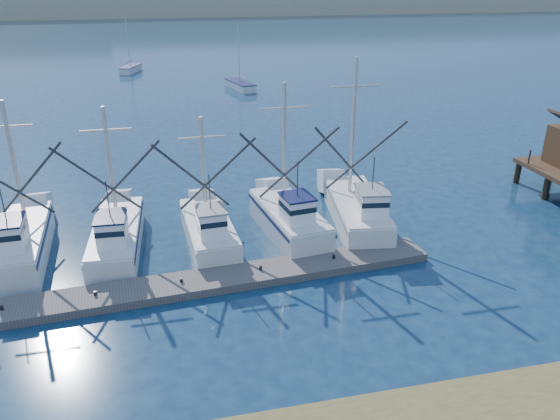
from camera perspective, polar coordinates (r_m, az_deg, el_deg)
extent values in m
plane|color=#0E223D|center=(23.83, 6.54, -13.32)|extent=(500.00, 500.00, 0.00)
cube|color=#56524D|center=(27.22, -16.55, -8.57)|extent=(32.04, 4.59, 0.43)
cube|color=silver|center=(32.43, -25.19, -3.35)|extent=(2.72, 8.05, 1.59)
cube|color=white|center=(30.01, -26.38, -2.43)|extent=(1.43, 2.00, 1.50)
cylinder|color=#B7B2A8|center=(32.19, -26.02, 4.38)|extent=(0.22, 0.22, 6.75)
cube|color=silver|center=(31.86, -16.64, -2.76)|extent=(2.86, 8.38, 1.29)
cube|color=white|center=(29.36, -17.13, -2.11)|extent=(1.52, 2.08, 1.50)
cylinder|color=#B7B2A8|center=(31.74, -17.34, 4.62)|extent=(0.22, 0.22, 6.44)
cube|color=silver|center=(31.33, -7.42, -2.34)|extent=(2.81, 7.31, 1.33)
cube|color=white|center=(29.07, -7.18, -1.38)|extent=(1.49, 1.83, 1.50)
cylinder|color=#B7B2A8|center=(31.12, -7.99, 4.49)|extent=(0.22, 0.22, 5.74)
cube|color=silver|center=(31.99, 0.92, -1.26)|extent=(3.49, 7.54, 1.62)
cube|color=white|center=(29.71, 1.80, 0.00)|extent=(1.70, 1.95, 1.50)
cylinder|color=#B7B2A8|center=(31.57, 0.44, 6.86)|extent=(0.22, 0.22, 7.09)
cube|color=silver|center=(33.73, 8.00, -0.24)|extent=(3.86, 8.69, 1.52)
cube|color=white|center=(31.31, 9.51, 0.74)|extent=(1.83, 2.25, 1.50)
cylinder|color=#B7B2A8|center=(33.37, 7.62, 8.48)|extent=(0.22, 0.22, 8.32)
cube|color=silver|center=(74.36, -4.19, 12.83)|extent=(3.35, 6.69, 0.90)
cylinder|color=#B7B2A8|center=(74.01, -4.32, 15.95)|extent=(0.12, 0.12, 7.20)
cube|color=silver|center=(90.21, -15.33, 13.99)|extent=(3.38, 5.44, 0.90)
cylinder|color=#B7B2A8|center=(89.98, -15.61, 16.55)|extent=(0.12, 0.12, 7.20)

